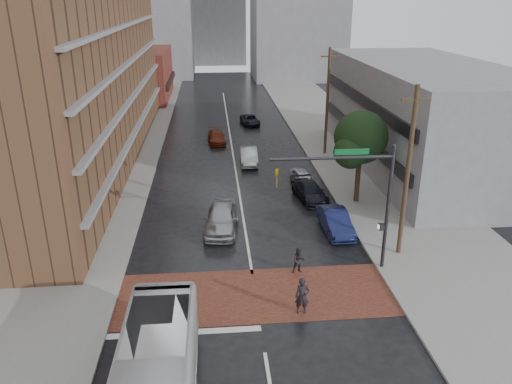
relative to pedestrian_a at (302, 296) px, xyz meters
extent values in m
plane|color=black|center=(-2.08, 1.27, -0.94)|extent=(160.00, 160.00, 0.00)
cube|color=brown|center=(-2.08, 1.77, -0.93)|extent=(14.00, 5.00, 0.02)
cube|color=gray|center=(-13.58, 26.27, -0.86)|extent=(9.00, 90.00, 0.15)
cube|color=gray|center=(9.42, 26.27, -0.86)|extent=(9.00, 90.00, 0.15)
cube|color=brown|center=(-14.08, 55.27, 2.56)|extent=(8.00, 16.00, 7.00)
cube|color=gray|center=(14.42, 21.27, 3.56)|extent=(11.00, 26.00, 9.00)
cube|color=gray|center=(-2.08, 96.27, 11.06)|extent=(12.00, 10.00, 24.00)
cylinder|color=#332319|center=(6.42, 13.27, 1.06)|extent=(0.36, 0.36, 4.00)
sphere|color=black|center=(6.42, 13.27, 4.06)|extent=(3.80, 3.80, 3.80)
sphere|color=black|center=(5.52, 12.47, 3.26)|extent=(2.40, 2.40, 2.40)
sphere|color=black|center=(7.22, 14.07, 3.46)|extent=(2.60, 2.60, 2.60)
cylinder|color=#2D2D33|center=(5.22, 3.77, 2.66)|extent=(0.20, 0.20, 7.20)
cylinder|color=#2D2D33|center=(2.02, 3.77, 5.66)|extent=(6.40, 0.16, 0.16)
imported|color=gold|center=(-0.78, 3.77, 4.66)|extent=(0.20, 0.16, 1.00)
cube|color=#0C5926|center=(3.02, 3.77, 5.96)|extent=(1.80, 0.05, 0.30)
cube|color=#2D2D33|center=(4.97, 3.77, 1.66)|extent=(0.30, 0.30, 0.35)
cylinder|color=#473321|center=(6.72, 5.27, 4.06)|extent=(0.26, 0.26, 10.00)
cube|color=#473321|center=(6.72, 5.27, 8.26)|extent=(1.60, 0.12, 0.12)
cylinder|color=#473321|center=(6.72, 25.27, 4.06)|extent=(0.26, 0.26, 10.00)
cube|color=#473321|center=(6.72, 25.27, 8.26)|extent=(1.60, 0.12, 0.12)
imported|color=black|center=(0.00, 0.00, 0.00)|extent=(0.73, 0.52, 1.88)
imported|color=black|center=(0.49, 3.75, -0.20)|extent=(0.74, 0.59, 1.48)
imported|color=#A5A9AD|center=(-3.61, 9.48, -0.08)|extent=(2.59, 5.22, 1.71)
imported|color=#B8BDC1|center=(-0.78, 23.16, -0.23)|extent=(1.60, 4.34, 1.42)
imported|color=#65200B|center=(-3.57, 30.30, -0.33)|extent=(1.99, 4.28, 1.21)
imported|color=black|center=(0.50, 37.87, -0.37)|extent=(2.37, 4.30, 1.14)
imported|color=#131943|center=(3.71, 8.56, -0.21)|extent=(1.67, 4.46, 1.45)
imported|color=black|center=(3.12, 14.12, -0.30)|extent=(2.49, 4.67, 1.29)
imported|color=#B6B8BE|center=(3.12, 17.27, -0.33)|extent=(1.89, 3.75, 1.23)
camera|label=1|loc=(-4.03, -19.99, 13.37)|focal=35.00mm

